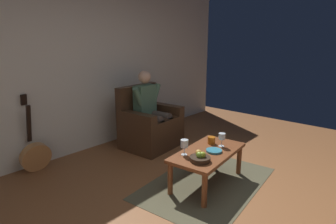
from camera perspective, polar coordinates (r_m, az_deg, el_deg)
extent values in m
plane|color=brown|center=(3.05, 14.74, -19.34)|extent=(7.31, 7.31, 0.00)
cube|color=beige|center=(4.42, -16.78, 8.81)|extent=(6.49, 0.06, 2.57)
cube|color=#4F4B35|center=(3.50, 7.94, -14.20)|extent=(1.83, 1.30, 0.01)
cube|color=#3E2818|center=(4.51, -3.41, -4.67)|extent=(0.91, 0.78, 0.40)
cube|color=#3E2818|center=(4.39, -2.86, -1.76)|extent=(0.61, 0.63, 0.10)
cube|color=#3E2818|center=(4.68, -0.69, 0.16)|extent=(0.20, 0.72, 0.24)
cube|color=#3E2818|center=(4.16, -6.61, -1.77)|extent=(0.20, 0.72, 0.24)
cube|color=#3E2818|center=(4.56, -6.34, 1.91)|extent=(0.86, 0.19, 0.58)
cube|color=#4C6F54|center=(4.44, -4.75, 2.35)|extent=(0.38, 0.21, 0.50)
sphere|color=tan|center=(4.37, -4.85, 7.20)|extent=(0.20, 0.20, 0.20)
cylinder|color=#4C3F36|center=(4.44, -1.75, -0.71)|extent=(0.17, 0.42, 0.13)
cylinder|color=#4C3F36|center=(4.40, 0.38, -4.42)|extent=(0.13, 0.13, 0.50)
cylinder|color=#4C6F54|center=(4.54, -2.51, 4.09)|extent=(0.21, 0.11, 0.29)
cylinder|color=#4C3F36|center=(4.28, -3.57, -1.32)|extent=(0.17, 0.42, 0.13)
cylinder|color=#4C3F36|center=(4.24, -1.38, -5.19)|extent=(0.13, 0.13, 0.50)
cylinder|color=#4C6F54|center=(4.23, -6.19, 3.23)|extent=(0.21, 0.11, 0.29)
cube|color=brown|center=(3.33, 8.18, -8.24)|extent=(1.07, 0.63, 0.04)
cylinder|color=brown|center=(3.72, 14.40, -9.56)|extent=(0.06, 0.06, 0.38)
cylinder|color=brown|center=(2.96, 7.51, -15.73)|extent=(0.06, 0.06, 0.38)
cylinder|color=brown|center=(3.88, 8.45, -8.23)|extent=(0.06, 0.06, 0.38)
cylinder|color=brown|center=(3.16, 0.46, -13.56)|extent=(0.06, 0.06, 0.38)
cylinder|color=#B87B44|center=(4.07, -25.53, -8.36)|extent=(0.39, 0.17, 0.40)
cylinder|color=black|center=(4.02, -25.27, -8.31)|extent=(0.11, 0.03, 0.11)
cube|color=black|center=(4.01, -26.70, -2.16)|extent=(0.05, 0.13, 0.51)
cube|color=black|center=(4.00, -27.53, 2.26)|extent=(0.07, 0.06, 0.14)
cylinder|color=silver|center=(3.18, 3.35, -8.73)|extent=(0.07, 0.07, 0.01)
cylinder|color=silver|center=(3.17, 3.36, -7.96)|extent=(0.01, 0.01, 0.09)
cylinder|color=silver|center=(3.13, 3.39, -6.48)|extent=(0.09, 0.09, 0.09)
cylinder|color=#590C19|center=(3.14, 3.38, -6.90)|extent=(0.08, 0.08, 0.04)
cylinder|color=silver|center=(3.48, 10.92, -6.90)|extent=(0.07, 0.07, 0.01)
cylinder|color=silver|center=(3.47, 10.96, -6.18)|extent=(0.01, 0.01, 0.09)
cylinder|color=silver|center=(3.44, 11.02, -4.92)|extent=(0.08, 0.08, 0.08)
cylinder|color=#590C19|center=(3.45, 11.01, -5.25)|extent=(0.07, 0.07, 0.03)
cylinder|color=black|center=(3.03, 6.59, -9.56)|extent=(0.22, 0.22, 0.05)
sphere|color=olive|center=(3.01, 6.49, -8.81)|extent=(0.07, 0.07, 0.07)
sphere|color=olive|center=(3.02, 7.12, -8.75)|extent=(0.07, 0.07, 0.07)
sphere|color=gold|center=(3.07, 6.30, -8.33)|extent=(0.07, 0.07, 0.07)
cylinder|color=teal|center=(3.30, 9.43, -7.86)|extent=(0.19, 0.19, 0.02)
cylinder|color=#A85411|center=(3.54, 8.93, -5.75)|extent=(0.09, 0.09, 0.09)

